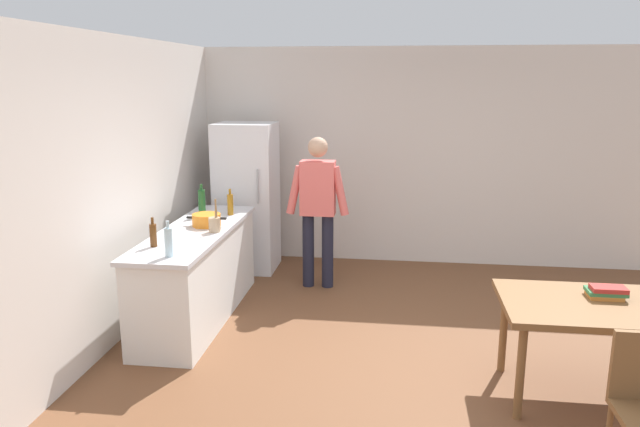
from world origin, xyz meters
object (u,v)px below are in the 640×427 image
(person, at_px, (318,202))
(bottle_beer_brown, at_px, (153,235))
(cooking_pot, at_px, (207,220))
(bottle_oil_amber, at_px, (230,204))
(bottle_wine_green, at_px, (202,203))
(book_stack, at_px, (606,292))
(dining_table, at_px, (601,313))
(utensil_jar, at_px, (215,224))
(refrigerator, at_px, (247,197))
(bottle_water_clear, at_px, (169,242))

(person, height_order, bottle_beer_brown, person)
(cooking_pot, height_order, bottle_oil_amber, bottle_oil_amber)
(cooking_pot, distance_m, bottle_beer_brown, 0.80)
(bottle_wine_green, xyz_separation_m, book_stack, (3.58, -1.54, -0.25))
(bottle_oil_amber, bearing_deg, dining_table, -28.48)
(dining_table, height_order, book_stack, book_stack)
(utensil_jar, bearing_deg, refrigerator, 93.99)
(person, bearing_deg, bottle_oil_amber, -156.15)
(bottle_wine_green, height_order, bottle_beer_brown, bottle_wine_green)
(bottle_water_clear, distance_m, bottle_oil_amber, 1.54)
(person, xyz_separation_m, book_stack, (2.41, -2.03, -0.18))
(book_stack, bearing_deg, dining_table, -118.22)
(cooking_pot, height_order, bottle_water_clear, bottle_water_clear)
(bottle_beer_brown, xyz_separation_m, book_stack, (3.62, -0.36, -0.21))
(person, bearing_deg, bottle_water_clear, -116.50)
(dining_table, bearing_deg, cooking_pot, 159.40)
(dining_table, bearing_deg, bottle_water_clear, 176.28)
(dining_table, bearing_deg, bottle_wine_green, 154.76)
(cooking_pot, bearing_deg, utensil_jar, -55.50)
(utensil_jar, distance_m, bottle_oil_amber, 0.72)
(bottle_water_clear, bearing_deg, bottle_beer_brown, 132.55)
(dining_table, relative_size, cooking_pot, 3.50)
(bottle_water_clear, xyz_separation_m, bottle_oil_amber, (0.08, 1.54, -0.01))
(person, relative_size, book_stack, 6.32)
(bottle_water_clear, xyz_separation_m, bottle_beer_brown, (-0.24, 0.27, -0.02))
(refrigerator, height_order, cooking_pot, refrigerator)
(person, distance_m, utensil_jar, 1.39)
(bottle_wine_green, bearing_deg, utensil_jar, -62.05)
(bottle_wine_green, relative_size, book_stack, 1.26)
(person, bearing_deg, refrigerator, 149.77)
(bottle_oil_amber, bearing_deg, person, 23.85)
(person, xyz_separation_m, bottle_water_clear, (-0.96, -1.93, 0.05))
(book_stack, bearing_deg, bottle_water_clear, 178.39)
(dining_table, relative_size, utensil_jar, 4.37)
(dining_table, relative_size, bottle_beer_brown, 5.38)
(refrigerator, bearing_deg, cooking_pot, -91.39)
(refrigerator, xyz_separation_m, bottle_wine_green, (-0.21, -1.04, 0.15))
(bottle_oil_amber, xyz_separation_m, book_stack, (3.30, -1.63, -0.22))
(refrigerator, bearing_deg, dining_table, -39.29)
(utensil_jar, bearing_deg, cooking_pot, 124.50)
(cooking_pot, distance_m, bottle_wine_green, 0.45)
(dining_table, bearing_deg, bottle_oil_amber, 151.52)
(cooking_pot, relative_size, bottle_water_clear, 1.33)
(dining_table, height_order, cooking_pot, cooking_pot)
(dining_table, height_order, bottle_wine_green, bottle_wine_green)
(person, bearing_deg, utensil_jar, -126.84)
(bottle_oil_amber, bearing_deg, refrigerator, 93.90)
(dining_table, bearing_deg, book_stack, 61.78)
(person, relative_size, bottle_oil_amber, 6.07)
(cooking_pot, xyz_separation_m, bottle_wine_green, (-0.18, 0.40, 0.09))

